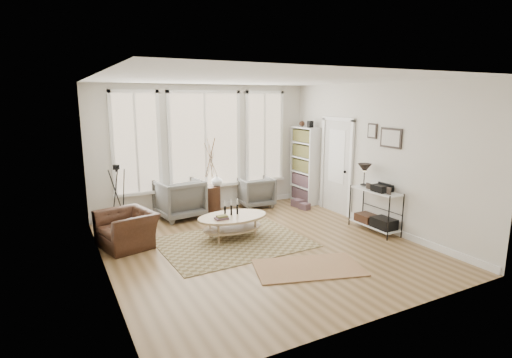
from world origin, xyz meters
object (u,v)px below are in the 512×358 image
low_shelf (375,206)px  accent_chair (127,229)px  bookcase (305,165)px  coffee_table (232,221)px  armchair_right (255,192)px  side_table (211,177)px  armchair_left (179,199)px

low_shelf → accent_chair: (-4.49, 1.43, -0.20)m
bookcase → coffee_table: size_ratio=1.52×
coffee_table → accent_chair: size_ratio=1.39×
bookcase → armchair_right: (-1.28, 0.22, -0.59)m
bookcase → coffee_table: bearing=-150.0°
side_table → accent_chair: size_ratio=1.77×
low_shelf → accent_chair: bearing=162.4°
armchair_left → accent_chair: armchair_left is taller
coffee_table → armchair_left: bearing=105.8°
coffee_table → accent_chair: accent_chair is taller
side_table → accent_chair: side_table is taller
armchair_left → accent_chair: 1.85m
low_shelf → coffee_table: bearing=160.2°
coffee_table → side_table: 1.88m
bookcase → coffee_table: (-2.71, -1.56, -0.62)m
accent_chair → armchair_left: bearing=118.2°
low_shelf → side_table: size_ratio=0.76×
side_table → armchair_right: bearing=0.0°
bookcase → armchair_right: bookcase is taller
bookcase → armchair_left: 3.25m
low_shelf → armchair_right: low_shelf is taller
bookcase → coffee_table: 3.19m
side_table → accent_chair: bearing=-148.3°
bookcase → side_table: bearing=174.7°
accent_chair → armchair_right: bearing=97.2°
low_shelf → armchair_left: low_shelf is taller
coffee_table → accent_chair: 1.90m
armchair_left → side_table: (0.78, 0.06, 0.39)m
coffee_table → accent_chair: (-1.84, 0.47, -0.02)m
armchair_left → accent_chair: (-1.35, -1.26, -0.12)m
low_shelf → side_table: side_table is taller
low_shelf → armchair_right: size_ratio=1.64×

